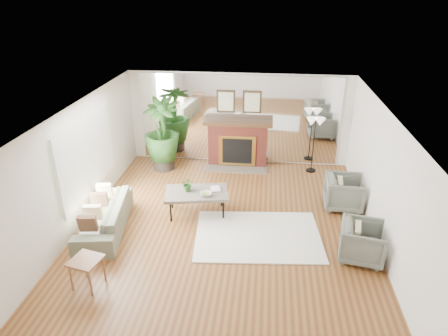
# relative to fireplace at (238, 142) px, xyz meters

# --- Properties ---
(ground) EXTENTS (7.00, 7.00, 0.00)m
(ground) POSITION_rel_fireplace_xyz_m (0.00, -3.26, -0.66)
(ground) COLOR brown
(ground) RESTS_ON ground
(wall_left) EXTENTS (0.02, 7.00, 2.50)m
(wall_left) POSITION_rel_fireplace_xyz_m (-2.99, -3.26, 0.59)
(wall_left) COLOR silver
(wall_left) RESTS_ON ground
(wall_right) EXTENTS (0.02, 7.00, 2.50)m
(wall_right) POSITION_rel_fireplace_xyz_m (2.99, -3.26, 0.59)
(wall_right) COLOR silver
(wall_right) RESTS_ON ground
(wall_back) EXTENTS (6.00, 0.02, 2.50)m
(wall_back) POSITION_rel_fireplace_xyz_m (0.00, 0.23, 0.59)
(wall_back) COLOR silver
(wall_back) RESTS_ON ground
(mirror_panel) EXTENTS (5.40, 0.04, 2.40)m
(mirror_panel) POSITION_rel_fireplace_xyz_m (0.00, 0.21, 0.59)
(mirror_panel) COLOR silver
(mirror_panel) RESTS_ON wall_back
(window_panel) EXTENTS (0.04, 2.40, 1.50)m
(window_panel) POSITION_rel_fireplace_xyz_m (-2.96, -2.86, 0.69)
(window_panel) COLOR #B2E09E
(window_panel) RESTS_ON wall_left
(fireplace) EXTENTS (1.85, 0.83, 2.05)m
(fireplace) POSITION_rel_fireplace_xyz_m (0.00, 0.00, 0.00)
(fireplace) COLOR maroon
(fireplace) RESTS_ON ground
(area_rug) EXTENTS (2.64, 1.99, 0.03)m
(area_rug) POSITION_rel_fireplace_xyz_m (0.69, -3.45, -0.65)
(area_rug) COLOR white
(area_rug) RESTS_ON ground
(coffee_table) EXTENTS (1.46, 1.02, 0.54)m
(coffee_table) POSITION_rel_fireplace_xyz_m (-0.67, -2.72, -0.17)
(coffee_table) COLOR #685D52
(coffee_table) RESTS_ON ground
(sofa) EXTENTS (1.12, 2.18, 0.61)m
(sofa) POSITION_rel_fireplace_xyz_m (-2.45, -3.55, -0.36)
(sofa) COLOR #6D725B
(sofa) RESTS_ON ground
(armchair_back) EXTENTS (0.86, 0.84, 0.75)m
(armchair_back) POSITION_rel_fireplace_xyz_m (2.56, -2.09, -0.28)
(armchair_back) COLOR slate
(armchair_back) RESTS_ON ground
(armchair_front) EXTENTS (0.92, 0.90, 0.72)m
(armchair_front) POSITION_rel_fireplace_xyz_m (2.60, -3.94, -0.30)
(armchair_front) COLOR slate
(armchair_front) RESTS_ON ground
(side_table) EXTENTS (0.57, 0.57, 0.54)m
(side_table) POSITION_rel_fireplace_xyz_m (-2.07, -5.21, -0.21)
(side_table) COLOR brown
(side_table) RESTS_ON ground
(potted_ficus) EXTENTS (1.10, 1.10, 1.97)m
(potted_ficus) POSITION_rel_fireplace_xyz_m (-1.98, -0.50, 0.39)
(potted_ficus) COLOR black
(potted_ficus) RESTS_ON ground
(floor_lamp) EXTENTS (0.49, 0.27, 1.50)m
(floor_lamp) POSITION_rel_fireplace_xyz_m (2.01, -0.22, 0.62)
(floor_lamp) COLOR black
(floor_lamp) RESTS_ON ground
(tabletop_plant) EXTENTS (0.30, 0.27, 0.31)m
(tabletop_plant) POSITION_rel_fireplace_xyz_m (-0.86, -2.69, 0.03)
(tabletop_plant) COLOR #2E6525
(tabletop_plant) RESTS_ON coffee_table
(fruit_bowl) EXTENTS (0.29, 0.29, 0.06)m
(fruit_bowl) POSITION_rel_fireplace_xyz_m (-0.46, -2.85, -0.09)
(fruit_bowl) COLOR brown
(fruit_bowl) RESTS_ON coffee_table
(book) EXTENTS (0.26, 0.31, 0.02)m
(book) POSITION_rel_fireplace_xyz_m (-0.38, -2.58, -0.11)
(book) COLOR brown
(book) RESTS_ON coffee_table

